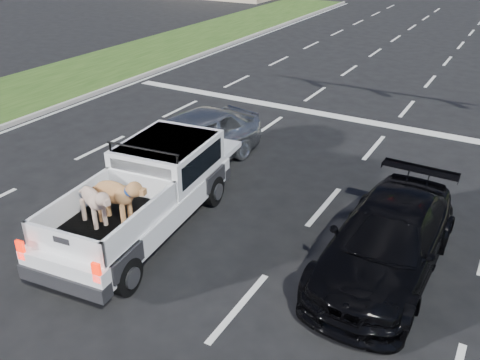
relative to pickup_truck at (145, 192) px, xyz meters
The scene contains 7 objects.
ground 1.95m from the pickup_truck, 45.35° to the right, with size 160.00×160.00×0.00m, color black.
road_markings 5.53m from the pickup_truck, 77.04° to the left, with size 17.75×60.00×0.01m.
grass_median_left 11.36m from the pickup_truck, 155.14° to the left, with size 5.00×60.00×0.10m, color #264515.
curb_left 9.20m from the pickup_truck, 148.69° to the left, with size 0.15×60.00×0.14m, color #9E9991.
pickup_truck is the anchor object (origin of this frame).
silver_sedan 3.23m from the pickup_truck, 107.57° to the left, with size 1.77×4.40×1.50m, color #B0B3B7.
black_coupe 4.94m from the pickup_truck, 11.83° to the left, with size 1.89×4.64×1.35m, color black.
Camera 1 is at (5.15, -5.90, 5.94)m, focal length 38.00 mm.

